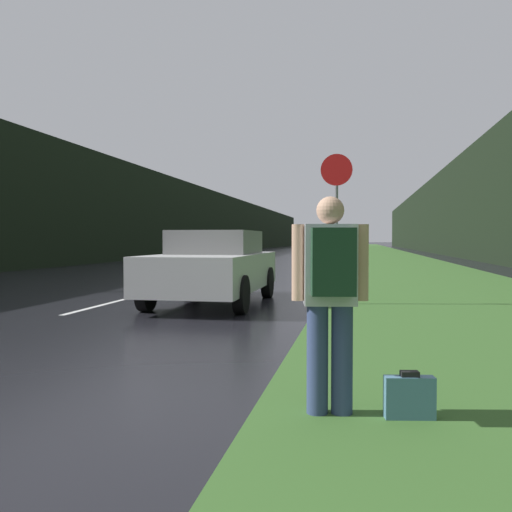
{
  "coord_description": "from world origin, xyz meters",
  "views": [
    {
      "loc": [
        5.17,
        -2.42,
        1.34
      ],
      "look_at": [
        2.11,
        13.69,
        0.85
      ],
      "focal_mm": 38.0,
      "sensor_mm": 36.0,
      "label": 1
    }
  ],
  "objects_px": {
    "stop_sign": "(336,214)",
    "hitchhiker_with_backpack": "(330,291)",
    "car_passing_near": "(214,266)",
    "suitcase": "(409,398)"
  },
  "relations": [
    {
      "from": "stop_sign",
      "to": "hitchhiker_with_backpack",
      "type": "relative_size",
      "value": 1.86
    },
    {
      "from": "hitchhiker_with_backpack",
      "to": "suitcase",
      "type": "relative_size",
      "value": 4.4
    },
    {
      "from": "car_passing_near",
      "to": "stop_sign",
      "type": "bearing_deg",
      "value": -174.25
    },
    {
      "from": "stop_sign",
      "to": "suitcase",
      "type": "xyz_separation_m",
      "value": [
        0.83,
        -7.13,
        -1.69
      ]
    },
    {
      "from": "suitcase",
      "to": "stop_sign",
      "type": "bearing_deg",
      "value": 87.25
    },
    {
      "from": "suitcase",
      "to": "car_passing_near",
      "type": "distance_m",
      "value": 7.68
    },
    {
      "from": "stop_sign",
      "to": "car_passing_near",
      "type": "distance_m",
      "value": 2.76
    },
    {
      "from": "stop_sign",
      "to": "hitchhiker_with_backpack",
      "type": "distance_m",
      "value": 7.22
    },
    {
      "from": "hitchhiker_with_backpack",
      "to": "suitcase",
      "type": "bearing_deg",
      "value": -6.8
    },
    {
      "from": "hitchhiker_with_backpack",
      "to": "car_passing_near",
      "type": "height_order",
      "value": "hitchhiker_with_backpack"
    }
  ]
}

